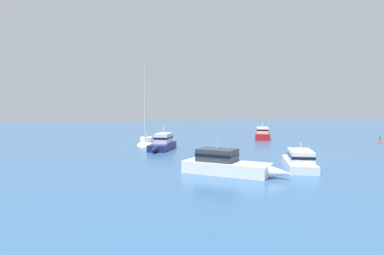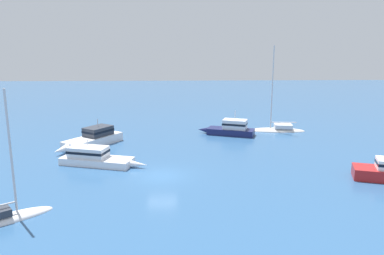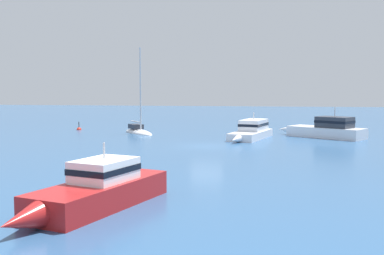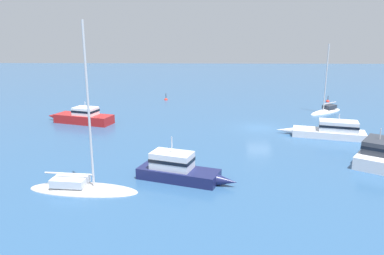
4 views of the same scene
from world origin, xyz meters
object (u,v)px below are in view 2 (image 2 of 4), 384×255
object	(u,v)px
powerboat	(93,139)
powerboat_1	(95,157)
ketch	(277,129)
motor_cruiser	(231,129)
sailboat	(7,218)

from	to	relation	value
powerboat	powerboat_1	xyz separation A→B (m)	(-6.79, -1.68, -0.08)
ketch	powerboat	world-z (taller)	ketch
motor_cruiser	sailboat	size ratio (longest dim) A/B	0.79
ketch	motor_cruiser	xyz separation A→B (m)	(-1.99, 6.24, 0.62)
ketch	powerboat	bearing A→B (deg)	21.57
motor_cruiser	sailboat	bearing A→B (deg)	71.49
powerboat	motor_cruiser	distance (m)	16.58
ketch	motor_cruiser	bearing A→B (deg)	23.21
ketch	sailboat	size ratio (longest dim) A/B	1.25
powerboat	motor_cruiser	world-z (taller)	motor_cruiser
ketch	powerboat_1	bearing A→B (deg)	38.21
powerboat	sailboat	xyz separation A→B (m)	(-18.33, 1.60, -0.60)
ketch	sailboat	xyz separation A→B (m)	(-24.73, 23.82, 0.00)
powerboat_1	sailboat	size ratio (longest dim) A/B	0.95
ketch	sailboat	distance (m)	34.34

